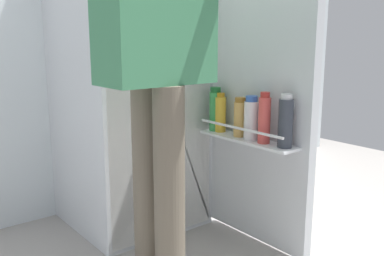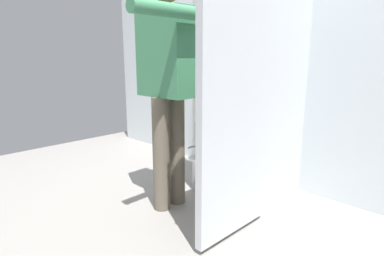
% 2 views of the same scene
% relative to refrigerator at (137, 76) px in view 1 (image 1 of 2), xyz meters
% --- Properties ---
extents(refrigerator, '(0.68, 1.24, 1.60)m').
position_rel_refrigerator_xyz_m(refrigerator, '(0.00, 0.00, 0.00)').
color(refrigerator, silver).
rests_on(refrigerator, ground_plane).
extents(person, '(0.53, 0.73, 1.65)m').
position_rel_refrigerator_xyz_m(person, '(-0.26, -0.58, 0.19)').
color(person, '#665B4C').
rests_on(person, ground_plane).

